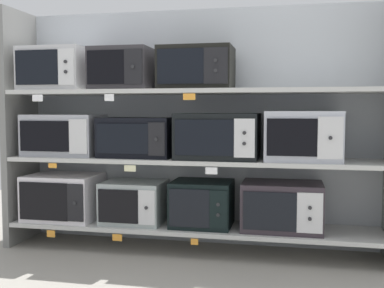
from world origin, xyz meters
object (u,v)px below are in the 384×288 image
at_px(microwave_1, 134,202).
at_px(microwave_3, 282,206).
at_px(microwave_4, 64,135).
at_px(microwave_9, 124,69).
at_px(microwave_0, 64,197).
at_px(microwave_5, 138,137).
at_px(microwave_6, 218,136).
at_px(microwave_7, 303,136).
at_px(microwave_2, 202,203).
at_px(microwave_10, 196,68).
at_px(microwave_8, 58,70).

relative_size(microwave_1, microwave_3, 0.81).
distance_m(microwave_4, microwave_9, 0.68).
distance_m(microwave_0, microwave_5, 0.75).
height_order(microwave_0, microwave_4, microwave_4).
xyz_separation_m(microwave_1, microwave_9, (-0.07, 0.00, 0.97)).
relative_size(microwave_0, microwave_6, 0.93).
distance_m(microwave_6, microwave_7, 0.58).
bearing_deg(microwave_9, microwave_0, -179.98).
distance_m(microwave_2, microwave_3, 0.56).
bearing_deg(microwave_3, microwave_4, 179.99).
height_order(microwave_5, microwave_10, microwave_10).
distance_m(microwave_0, microwave_2, 1.08).
xyz_separation_m(microwave_9, microwave_10, (0.54, -0.00, -0.00)).
bearing_deg(microwave_4, microwave_7, -0.00).
distance_m(microwave_5, microwave_8, 0.80).
bearing_deg(microwave_2, microwave_10, 179.83).
relative_size(microwave_1, microwave_10, 0.87).
distance_m(microwave_6, microwave_8, 1.31).
bearing_deg(microwave_5, microwave_6, -0.01).
bearing_deg(microwave_5, microwave_0, -179.97).
bearing_deg(microwave_4, microwave_9, -0.03).
relative_size(microwave_6, microwave_8, 1.18).
bearing_deg(microwave_4, microwave_10, -0.02).
relative_size(microwave_5, microwave_9, 1.24).
height_order(microwave_1, microwave_2, microwave_2).
bearing_deg(microwave_8, microwave_3, 0.00).
distance_m(microwave_4, microwave_7, 1.76).
distance_m(microwave_5, microwave_7, 1.17).
height_order(microwave_0, microwave_2, microwave_0).
relative_size(microwave_3, microwave_9, 1.29).
height_order(microwave_4, microwave_7, microwave_7).
xyz_separation_m(microwave_2, microwave_8, (-1.10, 0.00, 0.97)).
bearing_deg(microwave_0, microwave_4, 2.00).
bearing_deg(microwave_3, microwave_8, -180.00).
relative_size(microwave_7, microwave_8, 1.05).
bearing_deg(microwave_4, microwave_6, -0.01).
bearing_deg(microwave_7, microwave_8, -179.99).
xyz_separation_m(microwave_7, microwave_8, (-1.79, -0.00, 0.48)).
bearing_deg(microwave_0, microwave_10, 0.01).
xyz_separation_m(microwave_1, microwave_3, (1.07, 0.00, 0.01)).
distance_m(microwave_0, microwave_1, 0.56).
relative_size(microwave_8, microwave_10, 0.94).
height_order(microwave_2, microwave_5, microwave_5).
bearing_deg(microwave_2, microwave_5, 179.96).
xyz_separation_m(microwave_0, microwave_9, (0.50, 0.00, 0.95)).
relative_size(microwave_2, microwave_6, 0.75).
xyz_separation_m(microwave_5, microwave_9, (-0.10, -0.00, 0.49)).
bearing_deg(microwave_3, microwave_7, 0.10).
relative_size(microwave_3, microwave_6, 0.96).
distance_m(microwave_0, microwave_7, 1.84).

